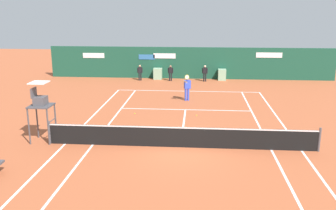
% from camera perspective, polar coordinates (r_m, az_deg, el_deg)
% --- Properties ---
extents(ground_plane, '(80.00, 80.00, 0.01)m').
position_cam_1_polar(ground_plane, '(17.20, 2.03, -5.83)').
color(ground_plane, '#B25633').
extents(tennis_net, '(12.10, 0.10, 1.07)m').
position_cam_1_polar(tennis_net, '(16.48, 1.95, -4.87)').
color(tennis_net, '#4C4C51').
rests_on(tennis_net, ground_plane).
extents(sponsor_back_wall, '(25.00, 1.02, 2.77)m').
position_cam_1_polar(sponsor_back_wall, '(32.84, 3.37, 6.40)').
color(sponsor_back_wall, '#194C38').
rests_on(sponsor_back_wall, ground_plane).
extents(umpire_chair, '(1.00, 1.00, 2.81)m').
position_cam_1_polar(umpire_chair, '(17.84, -19.07, 0.28)').
color(umpire_chair, '#47474C').
rests_on(umpire_chair, ground_plane).
extents(player_on_baseline, '(0.51, 0.84, 1.87)m').
position_cam_1_polar(player_on_baseline, '(24.80, 2.96, 2.92)').
color(player_on_baseline, blue).
rests_on(player_on_baseline, ground_plane).
extents(ball_kid_left_post, '(0.46, 0.20, 1.39)m').
position_cam_1_polar(ball_kid_left_post, '(31.67, 5.70, 5.06)').
color(ball_kid_left_post, black).
rests_on(ball_kid_left_post, ground_plane).
extents(ball_kid_right_post, '(0.45, 0.19, 1.35)m').
position_cam_1_polar(ball_kid_right_post, '(31.75, 0.39, 5.12)').
color(ball_kid_right_post, black).
rests_on(ball_kid_right_post, ground_plane).
extents(ball_kid_centre_post, '(0.45, 0.21, 1.35)m').
position_cam_1_polar(ball_kid_centre_post, '(32.05, -4.35, 5.17)').
color(ball_kid_centre_post, black).
rests_on(ball_kid_centre_post, ground_plane).
extents(tennis_ball_mid_court, '(0.07, 0.07, 0.07)m').
position_cam_1_polar(tennis_ball_mid_court, '(21.87, -5.15, -1.31)').
color(tennis_ball_mid_court, '#CCE033').
rests_on(tennis_ball_mid_court, ground_plane).
extents(tennis_ball_near_service_line, '(0.07, 0.07, 0.07)m').
position_cam_1_polar(tennis_ball_near_service_line, '(21.46, 4.42, -1.60)').
color(tennis_ball_near_service_line, '#CCE033').
rests_on(tennis_ball_near_service_line, ground_plane).
extents(tennis_ball_by_sideline, '(0.07, 0.07, 0.07)m').
position_cam_1_polar(tennis_ball_by_sideline, '(18.35, 7.59, -4.51)').
color(tennis_ball_by_sideline, '#CCE033').
rests_on(tennis_ball_by_sideline, ground_plane).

